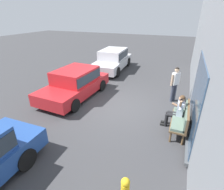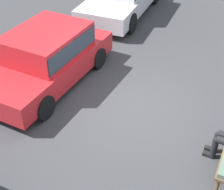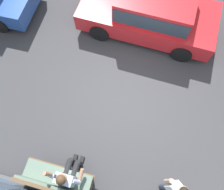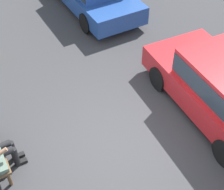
{
  "view_description": "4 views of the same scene",
  "coord_description": "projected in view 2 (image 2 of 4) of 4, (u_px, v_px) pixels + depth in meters",
  "views": [
    {
      "loc": [
        6.8,
        2.6,
        4.0
      ],
      "look_at": [
        0.81,
        0.11,
        0.93
      ],
      "focal_mm": 28.0,
      "sensor_mm": 36.0,
      "label": 1
    },
    {
      "loc": [
        6.19,
        2.6,
        5.3
      ],
      "look_at": [
        0.78,
        0.04,
        0.88
      ],
      "focal_mm": 55.0,
      "sensor_mm": 36.0,
      "label": 2
    },
    {
      "loc": [
        -0.29,
        2.6,
        5.84
      ],
      "look_at": [
        0.23,
        0.65,
        0.89
      ],
      "focal_mm": 35.0,
      "sensor_mm": 36.0,
      "label": 3
    },
    {
      "loc": [
        -3.94,
        2.6,
        5.95
      ],
      "look_at": [
        0.48,
        0.21,
        1.12
      ],
      "focal_mm": 55.0,
      "sensor_mm": 36.0,
      "label": 4
    }
  ],
  "objects": [
    {
      "name": "parked_car_mid",
      "position": [
        46.0,
        55.0,
        9.02
      ],
      "size": [
        4.2,
        2.09,
        1.45
      ],
      "color": "red",
      "rests_on": "ground_plane"
    },
    {
      "name": "ground_plane",
      "position": [
        124.0,
        106.0,
        8.54
      ],
      "size": [
        60.0,
        60.0,
        0.0
      ],
      "primitive_type": "plane",
      "color": "#38383A"
    }
  ]
}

